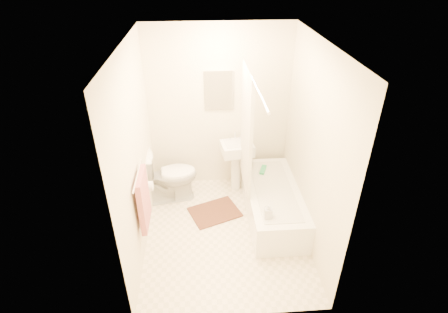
{
  "coord_description": "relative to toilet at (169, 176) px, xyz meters",
  "views": [
    {
      "loc": [
        -0.26,
        -3.37,
        3.18
      ],
      "look_at": [
        0.0,
        0.25,
        1.0
      ],
      "focal_mm": 28.0,
      "sensor_mm": 36.0,
      "label": 1
    }
  ],
  "objects": [
    {
      "name": "wall_left",
      "position": [
        -0.25,
        -0.79,
        0.81
      ],
      "size": [
        0.02,
        2.4,
        2.4
      ],
      "primitive_type": "cube",
      "color": "beige",
      "rests_on": "ground"
    },
    {
      "name": "soap_bottle",
      "position": [
        1.23,
        -1.04,
        0.14
      ],
      "size": [
        0.09,
        0.1,
        0.2
      ],
      "primitive_type": "imported",
      "rotation": [
        0.0,
        0.0,
        -0.04
      ],
      "color": "white",
      "rests_on": "bathtub"
    },
    {
      "name": "wall_back",
      "position": [
        0.75,
        0.41,
        0.81
      ],
      "size": [
        2.0,
        0.02,
        2.4
      ],
      "primitive_type": "cube",
      "color": "beige",
      "rests_on": "ground"
    },
    {
      "name": "mirror",
      "position": [
        0.75,
        0.39,
        1.11
      ],
      "size": [
        0.4,
        0.03,
        0.55
      ],
      "primitive_type": "cube",
      "color": "white",
      "rests_on": "wall_back"
    },
    {
      "name": "towel_bar",
      "position": [
        -0.21,
        -1.04,
        0.71
      ],
      "size": [
        0.02,
        0.6,
        0.02
      ],
      "primitive_type": "cylinder",
      "rotation": [
        1.57,
        0.0,
        0.0
      ],
      "color": "silver",
      "rests_on": "wall_left"
    },
    {
      "name": "bathtub",
      "position": [
        1.41,
        -0.49,
        -0.18
      ],
      "size": [
        0.68,
        1.55,
        0.44
      ],
      "primitive_type": null,
      "color": "white",
      "rests_on": "floor"
    },
    {
      "name": "curtain_rod",
      "position": [
        1.05,
        -0.69,
        1.61
      ],
      "size": [
        0.03,
        1.7,
        0.03
      ],
      "primitive_type": "cylinder",
      "rotation": [
        1.57,
        0.0,
        0.0
      ],
      "color": "silver",
      "rests_on": "wall_back"
    },
    {
      "name": "bath_mat",
      "position": [
        0.63,
        -0.39,
        -0.38
      ],
      "size": [
        0.78,
        0.69,
        0.02
      ],
      "primitive_type": "cube",
      "rotation": [
        0.0,
        0.0,
        0.38
      ],
      "color": "#563222",
      "rests_on": "floor"
    },
    {
      "name": "shower_curtain",
      "position": [
        1.05,
        -0.29,
        0.83
      ],
      "size": [
        0.04,
        0.8,
        1.55
      ],
      "primitive_type": "cube",
      "color": "silver",
      "rests_on": "curtain_rod"
    },
    {
      "name": "toilet",
      "position": [
        0.0,
        0.0,
        0.0
      ],
      "size": [
        0.86,
        0.57,
        0.79
      ],
      "primitive_type": "imported",
      "rotation": [
        0.0,
        0.0,
        1.73
      ],
      "color": "white",
      "rests_on": "floor"
    },
    {
      "name": "toilet_paper",
      "position": [
        -0.18,
        -0.67,
        0.31
      ],
      "size": [
        0.11,
        0.12,
        0.12
      ],
      "primitive_type": "cylinder",
      "rotation": [
        0.0,
        1.57,
        0.0
      ],
      "color": "white",
      "rests_on": "wall_left"
    },
    {
      "name": "scrub_brush",
      "position": [
        1.34,
        -0.05,
        0.06
      ],
      "size": [
        0.14,
        0.23,
        0.04
      ],
      "primitive_type": "cube",
      "rotation": [
        0.0,
        0.0,
        -0.35
      ],
      "color": "#32AD63",
      "rests_on": "bathtub"
    },
    {
      "name": "floor",
      "position": [
        0.75,
        -0.79,
        -0.39
      ],
      "size": [
        2.4,
        2.4,
        0.0
      ],
      "primitive_type": "plane",
      "color": "beige",
      "rests_on": "ground"
    },
    {
      "name": "towel",
      "position": [
        -0.18,
        -1.04,
        0.39
      ],
      "size": [
        0.06,
        0.45,
        0.66
      ],
      "primitive_type": "cube",
      "color": "#CC7266",
      "rests_on": "towel_bar"
    },
    {
      "name": "sink",
      "position": [
        0.98,
        0.16,
        0.04
      ],
      "size": [
        0.49,
        0.41,
        0.87
      ],
      "primitive_type": null,
      "rotation": [
        0.0,
        0.0,
        0.14
      ],
      "color": "white",
      "rests_on": "floor"
    },
    {
      "name": "ceiling",
      "position": [
        0.75,
        -0.79,
        2.01
      ],
      "size": [
        2.4,
        2.4,
        0.0
      ],
      "primitive_type": "plane",
      "color": "white",
      "rests_on": "ground"
    },
    {
      "name": "wall_right",
      "position": [
        1.75,
        -0.79,
        0.81
      ],
      "size": [
        0.02,
        2.4,
        2.4
      ],
      "primitive_type": "cube",
      "color": "beige",
      "rests_on": "ground"
    }
  ]
}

